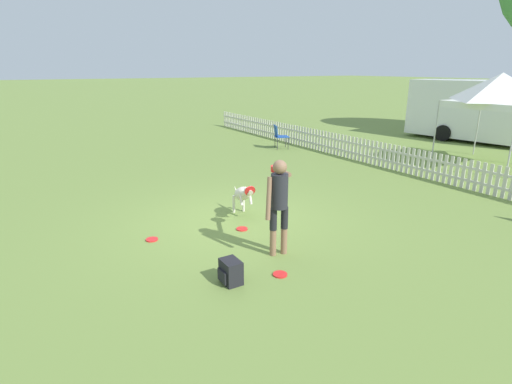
% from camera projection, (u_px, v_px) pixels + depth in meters
% --- Properties ---
extents(ground_plane, '(240.00, 240.00, 0.00)m').
position_uv_depth(ground_plane, '(234.00, 222.00, 8.17)').
color(ground_plane, olive).
extents(handler_person, '(0.90, 0.79, 1.63)m').
position_uv_depth(handler_person, '(279.00, 196.00, 6.50)').
color(handler_person, '#8C664C').
rests_on(handler_person, ground_plane).
extents(leaping_dog, '(1.15, 0.44, 0.81)m').
position_uv_depth(leaping_dog, '(243.00, 194.00, 8.29)').
color(leaping_dog, beige).
rests_on(leaping_dog, ground_plane).
extents(frisbee_near_handler, '(0.22, 0.22, 0.02)m').
position_uv_depth(frisbee_near_handler, '(242.00, 229.00, 7.77)').
color(frisbee_near_handler, red).
rests_on(frisbee_near_handler, ground_plane).
extents(frisbee_near_dog, '(0.22, 0.22, 0.02)m').
position_uv_depth(frisbee_near_dog, '(152.00, 239.00, 7.29)').
color(frisbee_near_dog, red).
rests_on(frisbee_near_dog, ground_plane).
extents(frisbee_midfield, '(0.22, 0.22, 0.02)m').
position_uv_depth(frisbee_midfield, '(280.00, 274.00, 6.06)').
color(frisbee_midfield, red).
rests_on(frisbee_midfield, ground_plane).
extents(backpack_on_grass, '(0.33, 0.28, 0.36)m').
position_uv_depth(backpack_on_grass, '(231.00, 272.00, 5.80)').
color(backpack_on_grass, black).
rests_on(backpack_on_grass, ground_plane).
extents(picket_fence, '(25.52, 0.04, 0.78)m').
position_uv_depth(picket_fence, '(431.00, 166.00, 11.16)').
color(picket_fence, beige).
rests_on(picket_fence, ground_plane).
extents(folding_chair_center, '(0.66, 0.68, 0.91)m').
position_uv_depth(folding_chair_center, '(279.00, 135.00, 15.43)').
color(folding_chair_center, '#333338').
rests_on(folding_chair_center, ground_plane).
extents(canopy_tent_main, '(2.45, 2.45, 2.88)m').
position_uv_depth(canopy_tent_main, '(500.00, 90.00, 12.27)').
color(canopy_tent_main, '#B2B2B2').
rests_on(canopy_tent_main, ground_plane).
extents(equipment_trailer, '(5.78, 3.02, 2.53)m').
position_uv_depth(equipment_trailer, '(473.00, 109.00, 17.08)').
color(equipment_trailer, white).
rests_on(equipment_trailer, ground_plane).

